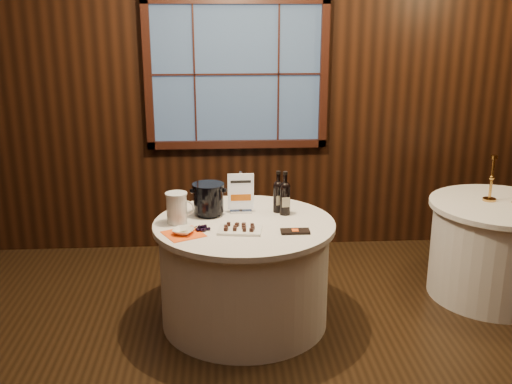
{
  "coord_description": "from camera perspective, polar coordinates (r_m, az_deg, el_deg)",
  "views": [
    {
      "loc": [
        -0.16,
        -2.96,
        2.19
      ],
      "look_at": [
        0.08,
        0.9,
        1.02
      ],
      "focal_mm": 42.0,
      "sensor_mm": 36.0,
      "label": 1
    }
  ],
  "objects": [
    {
      "name": "back_wall",
      "position": [
        5.48,
        -1.86,
        10.08
      ],
      "size": [
        6.0,
        0.1,
        3.0
      ],
      "color": "black",
      "rests_on": "ground"
    },
    {
      "name": "main_table",
      "position": [
        4.35,
        -1.1,
        -7.61
      ],
      "size": [
        1.28,
        1.28,
        0.77
      ],
      "color": "white",
      "rests_on": "ground"
    },
    {
      "name": "side_table",
      "position": [
        5.11,
        21.87,
        -5.1
      ],
      "size": [
        1.08,
        1.08,
        0.77
      ],
      "color": "white",
      "rests_on": "ground"
    },
    {
      "name": "sign_stand",
      "position": [
        4.38,
        -1.46,
        -0.64
      ],
      "size": [
        0.19,
        0.09,
        0.31
      ],
      "rotation": [
        0.0,
        0.0,
        0.03
      ],
      "color": "#B0B0B7",
      "rests_on": "main_table"
    },
    {
      "name": "port_bottle_left",
      "position": [
        4.38,
        2.13,
        -0.23
      ],
      "size": [
        0.07,
        0.08,
        0.31
      ],
      "rotation": [
        0.0,
        0.0,
        0.25
      ],
      "color": "black",
      "rests_on": "main_table"
    },
    {
      "name": "port_bottle_right",
      "position": [
        4.33,
        2.78,
        -0.38
      ],
      "size": [
        0.08,
        0.08,
        0.32
      ],
      "rotation": [
        0.0,
        0.0,
        0.08
      ],
      "color": "black",
      "rests_on": "main_table"
    },
    {
      "name": "ice_bucket",
      "position": [
        4.32,
        -4.55,
        -0.64
      ],
      "size": [
        0.23,
        0.23,
        0.24
      ],
      "color": "black",
      "rests_on": "main_table"
    },
    {
      "name": "chocolate_plate",
      "position": [
        4.03,
        -1.55,
        -3.53
      ],
      "size": [
        0.32,
        0.23,
        0.04
      ],
      "rotation": [
        0.0,
        0.0,
        -0.14
      ],
      "color": "white",
      "rests_on": "main_table"
    },
    {
      "name": "chocolate_box",
      "position": [
        4.02,
        3.75,
        -3.76
      ],
      "size": [
        0.2,
        0.1,
        0.02
      ],
      "primitive_type": "cube",
      "rotation": [
        0.0,
        0.0,
        -0.01
      ],
      "color": "black",
      "rests_on": "main_table"
    },
    {
      "name": "grape_bunch",
      "position": [
        4.05,
        -5.12,
        -3.48
      ],
      "size": [
        0.16,
        0.07,
        0.04
      ],
      "rotation": [
        0.0,
        0.0,
        0.13
      ],
      "color": "black",
      "rests_on": "main_table"
    },
    {
      "name": "glass_pitcher",
      "position": [
        4.19,
        -7.53,
        -1.5
      ],
      "size": [
        0.2,
        0.15,
        0.22
      ],
      "rotation": [
        0.0,
        0.0,
        -0.21
      ],
      "color": "silver",
      "rests_on": "main_table"
    },
    {
      "name": "orange_napkin",
      "position": [
        4.01,
        -6.92,
        -3.99
      ],
      "size": [
        0.32,
        0.32,
        0.0
      ],
      "primitive_type": "cube",
      "rotation": [
        0.0,
        0.0,
        0.48
      ],
      "color": "#FF5615",
      "rests_on": "main_table"
    },
    {
      "name": "cracker_bowl",
      "position": [
        4.0,
        -6.93,
        -3.74
      ],
      "size": [
        0.17,
        0.17,
        0.03
      ],
      "primitive_type": "imported",
      "rotation": [
        0.0,
        0.0,
        -0.31
      ],
      "color": "white",
      "rests_on": "orange_napkin"
    },
    {
      "name": "brass_candlestick",
      "position": [
        4.99,
        21.48,
        0.67
      ],
      "size": [
        0.1,
        0.1,
        0.36
      ],
      "color": "#B88339",
      "rests_on": "side_table"
    }
  ]
}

